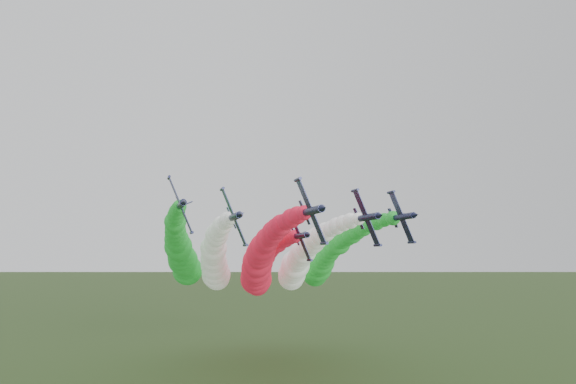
% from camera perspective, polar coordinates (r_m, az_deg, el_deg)
% --- Properties ---
extents(jet_lead, '(15.21, 90.74, 22.89)m').
position_cam_1_polar(jet_lead, '(143.30, -2.92, -7.28)').
color(jet_lead, '#111535').
rests_on(jet_lead, ground).
extents(jet_inner_left, '(14.56, 90.09, 22.24)m').
position_cam_1_polar(jet_inner_left, '(154.28, -7.39, -7.09)').
color(jet_inner_left, '#111535').
rests_on(jet_inner_left, ground).
extents(jet_inner_right, '(14.72, 90.24, 22.40)m').
position_cam_1_polar(jet_inner_right, '(155.58, 1.13, -7.14)').
color(jet_inner_right, '#111535').
rests_on(jet_inner_right, ground).
extents(jet_outer_left, '(15.32, 90.85, 23.00)m').
position_cam_1_polar(jet_outer_left, '(158.95, -10.70, -6.34)').
color(jet_outer_left, '#111535').
rests_on(jet_outer_left, ground).
extents(jet_outer_right, '(14.75, 90.28, 22.43)m').
position_cam_1_polar(jet_outer_right, '(165.63, 3.79, -6.92)').
color(jet_outer_right, '#111535').
rests_on(jet_outer_right, ground).
extents(jet_trail, '(14.73, 90.26, 22.41)m').
position_cam_1_polar(jet_trail, '(170.25, -2.82, -8.03)').
color(jet_trail, '#111535').
rests_on(jet_trail, ground).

